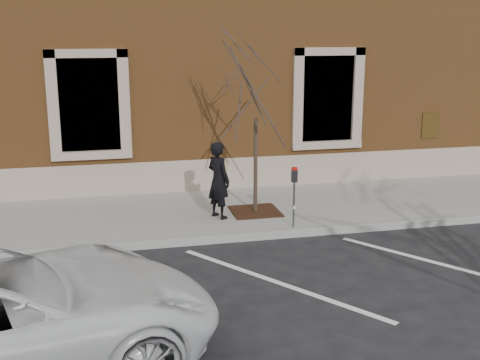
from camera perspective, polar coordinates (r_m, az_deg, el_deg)
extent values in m
plane|color=#28282B|center=(12.22, 0.64, -5.68)|extent=(120.00, 120.00, 0.00)
cube|color=#98968F|center=(13.82, -1.08, -3.00)|extent=(40.00, 3.50, 0.15)
cube|color=#9E9E99|center=(12.15, 0.69, -5.42)|extent=(40.00, 0.12, 0.15)
cube|color=brown|center=(19.13, -4.97, 13.59)|extent=(40.00, 8.50, 8.00)
cube|color=tan|center=(15.38, -2.46, 0.58)|extent=(40.00, 0.06, 0.80)
cube|color=black|center=(14.93, -14.10, 6.98)|extent=(1.40, 0.30, 2.20)
cube|color=tan|center=(14.95, -13.83, 2.34)|extent=(1.90, 0.20, 0.20)
cube|color=black|center=(15.99, 8.11, 7.70)|extent=(1.40, 0.30, 2.20)
cube|color=tan|center=(16.01, 8.18, 3.36)|extent=(1.90, 0.20, 0.20)
imported|color=black|center=(12.93, -2.05, 0.00)|extent=(0.66, 0.73, 1.68)
cylinder|color=#595B60|center=(12.43, 5.12, -2.34)|extent=(0.04, 0.04, 0.96)
cube|color=black|center=(12.27, 5.18, 0.38)|extent=(0.12, 0.09, 0.25)
cube|color=red|center=(12.24, 5.20, 1.08)|extent=(0.11, 0.08, 0.06)
cube|color=white|center=(12.40, 5.18, -2.61)|extent=(0.05, 0.00, 0.07)
cube|color=#3E2013|center=(13.53, 1.46, -2.98)|extent=(1.07, 1.07, 0.03)
cylinder|color=#403227|center=(13.27, 1.48, 1.33)|extent=(0.09, 0.09, 2.11)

